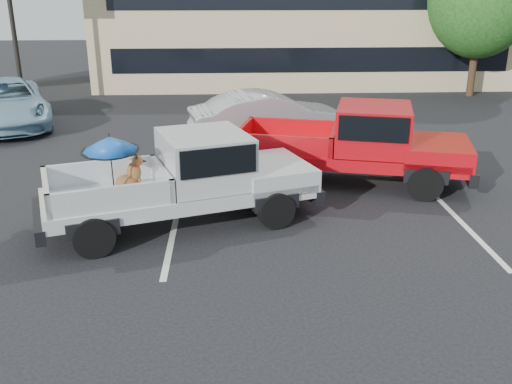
% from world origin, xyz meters
% --- Properties ---
extents(ground, '(90.00, 90.00, 0.00)m').
position_xyz_m(ground, '(0.00, 0.00, 0.00)').
color(ground, black).
rests_on(ground, ground).
extents(stripe_left, '(0.12, 5.00, 0.01)m').
position_xyz_m(stripe_left, '(-3.00, 2.00, 0.00)').
color(stripe_left, silver).
rests_on(stripe_left, ground).
extents(stripe_right, '(0.12, 5.00, 0.01)m').
position_xyz_m(stripe_right, '(3.00, 2.00, 0.00)').
color(stripe_right, silver).
rests_on(stripe_right, ground).
extents(motel_building, '(20.40, 8.40, 6.30)m').
position_xyz_m(motel_building, '(2.00, 20.99, 3.21)').
color(motel_building, tan).
rests_on(motel_building, ground).
extents(silver_pickup, '(6.02, 3.67, 2.06)m').
position_xyz_m(silver_pickup, '(-2.57, 2.10, 1.05)').
color(silver_pickup, black).
rests_on(silver_pickup, ground).
extents(red_pickup, '(6.28, 3.50, 1.96)m').
position_xyz_m(red_pickup, '(1.50, 4.40, 1.07)').
color(red_pickup, black).
rests_on(red_pickup, ground).
extents(silver_sedan, '(5.19, 2.77, 1.63)m').
position_xyz_m(silver_sedan, '(-0.56, 8.18, 0.81)').
color(silver_sedan, '#9EA0A5').
rests_on(silver_sedan, ground).
extents(blue_suv, '(4.71, 6.39, 1.62)m').
position_xyz_m(blue_suv, '(-9.63, 11.09, 0.81)').
color(blue_suv, '#80A6BE').
rests_on(blue_suv, ground).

